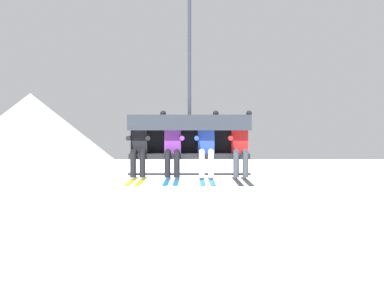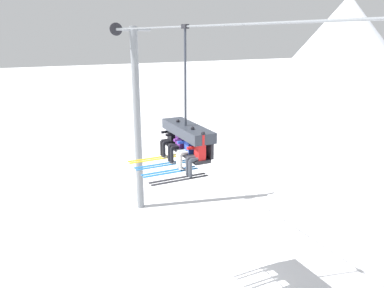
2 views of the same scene
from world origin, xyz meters
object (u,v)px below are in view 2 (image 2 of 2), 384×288
(skier_blue, at_px, (186,147))
(skier_red, at_px, (196,153))
(skier_purple, at_px, (177,142))
(lift_tower_near, at_px, (137,118))
(chairlift_chair, at_px, (188,134))
(skier_black, at_px, (169,137))

(skier_blue, height_order, skier_red, same)
(skier_purple, bearing_deg, skier_blue, 0.00)
(lift_tower_near, relative_size, skier_blue, 5.35)
(chairlift_chair, distance_m, skier_black, 1.05)
(chairlift_chair, height_order, skier_black, chairlift_chair)
(skier_black, bearing_deg, skier_blue, 0.30)
(lift_tower_near, distance_m, skier_blue, 7.70)
(skier_blue, bearing_deg, skier_black, -179.70)
(chairlift_chair, bearing_deg, skier_blue, -33.05)
(chairlift_chair, relative_size, skier_purple, 2.36)
(chairlift_chair, xyz_separation_m, skier_black, (-0.97, -0.22, -0.33))
(chairlift_chair, height_order, skier_blue, chairlift_chair)
(chairlift_chair, bearing_deg, skier_purple, -146.95)
(lift_tower_near, bearing_deg, skier_red, -6.39)
(skier_black, relative_size, skier_red, 1.00)
(skier_purple, bearing_deg, chairlift_chair, 33.05)
(skier_purple, bearing_deg, skier_red, 0.00)
(skier_black, relative_size, skier_blue, 1.00)
(skier_black, bearing_deg, skier_red, 0.20)
(skier_purple, distance_m, skier_red, 1.31)
(chairlift_chair, distance_m, skier_blue, 0.50)
(chairlift_chair, distance_m, skier_red, 1.05)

